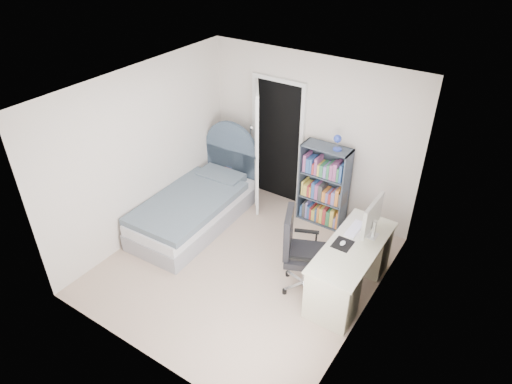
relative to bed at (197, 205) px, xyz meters
The scene contains 8 objects.
room_shell 1.59m from the bed, 21.32° to the right, with size 3.50×3.70×2.60m.
door 1.42m from the bed, 64.76° to the left, with size 0.92×0.70×2.06m.
bed is the anchor object (origin of this frame).
nightstand 1.04m from the bed, 92.82° to the left, with size 0.37×0.37×0.55m.
floor_lamp 1.16m from the bed, 76.80° to the left, with size 0.19×0.19×1.30m.
bookcase 1.96m from the bed, 33.94° to the left, with size 0.72×0.31×1.53m.
desk 2.57m from the bed, ahead, with size 0.60×1.51×1.24m.
office_chair 2.05m from the bed, 11.28° to the right, with size 0.67×0.67×1.15m.
Camera 1 is at (2.76, -3.87, 4.27)m, focal length 32.00 mm.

